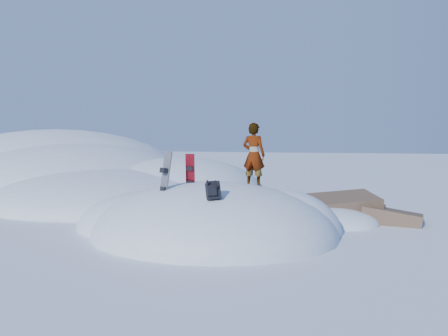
% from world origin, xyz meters
% --- Properties ---
extents(ground, '(120.00, 120.00, 0.00)m').
position_xyz_m(ground, '(0.00, 0.00, 0.00)').
color(ground, white).
rests_on(ground, ground).
extents(snow_mound, '(8.00, 6.00, 3.00)m').
position_xyz_m(snow_mound, '(-0.17, 0.24, 0.00)').
color(snow_mound, silver).
rests_on(snow_mound, ground).
extents(snow_ridge, '(21.50, 18.50, 6.40)m').
position_xyz_m(snow_ridge, '(-10.43, 9.85, 0.00)').
color(snow_ridge, silver).
rests_on(snow_ridge, ground).
extents(rock_outcrop, '(4.68, 4.41, 1.68)m').
position_xyz_m(rock_outcrop, '(3.72, 3.01, 0.01)').
color(rock_outcrop, brown).
rests_on(rock_outcrop, ground).
extents(snowboard_red, '(0.30, 0.26, 1.38)m').
position_xyz_m(snowboard_red, '(-0.67, 0.01, 1.63)').
color(snowboard_red, red).
rests_on(snowboard_red, snow_mound).
extents(snowboard_dark, '(0.45, 0.45, 1.70)m').
position_xyz_m(snowboard_dark, '(-1.16, -0.77, 1.56)').
color(snowboard_dark, black).
rests_on(snowboard_dark, snow_mound).
extents(backpack, '(0.48, 0.54, 0.54)m').
position_xyz_m(backpack, '(0.41, -1.57, 1.46)').
color(backpack, black).
rests_on(backpack, snow_mound).
extents(gear_pile, '(0.85, 0.71, 0.22)m').
position_xyz_m(gear_pile, '(-2.52, -0.91, 0.11)').
color(gear_pile, black).
rests_on(gear_pile, ground).
extents(person, '(0.78, 0.61, 1.90)m').
position_xyz_m(person, '(1.03, 0.83, 2.24)').
color(person, slate).
rests_on(person, snow_mound).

